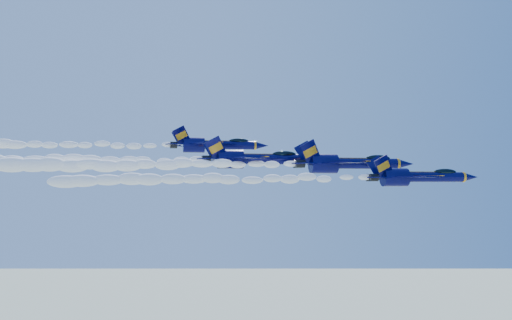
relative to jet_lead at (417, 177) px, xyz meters
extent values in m
cylinder|color=#05053A|center=(2.79, 0.00, -0.07)|extent=(8.91, 1.49, 1.49)
ellipsoid|color=#05053A|center=(-3.45, 0.00, -0.12)|extent=(1.55, 2.67, 6.34)
cone|color=#05053A|center=(8.54, 0.00, -0.07)|extent=(2.58, 1.49, 1.49)
cylinder|color=orange|center=(7.35, 0.00, -0.07)|extent=(0.35, 1.55, 1.55)
ellipsoid|color=black|center=(4.48, 0.00, 0.68)|extent=(3.57, 1.16, 0.98)
cube|color=orange|center=(4.48, 0.00, 0.38)|extent=(4.16, 0.99, 0.18)
cube|color=#05053A|center=(-1.66, -3.96, -0.07)|extent=(5.31, 6.30, 0.18)
cube|color=#05053A|center=(-1.66, 3.96, -0.07)|extent=(5.31, 6.30, 0.18)
cube|color=orange|center=(-0.28, -3.96, 0.03)|extent=(2.39, 4.96, 0.10)
cube|color=orange|center=(-0.28, 3.96, 0.03)|extent=(2.39, 4.96, 0.10)
cube|color=#05053A|center=(-5.63, -1.04, 1.42)|extent=(3.23, 1.02, 3.47)
cube|color=#05053A|center=(-5.63, 1.04, 1.42)|extent=(3.23, 1.02, 3.47)
cylinder|color=black|center=(-6.91, -0.64, -0.17)|extent=(1.19, 1.09, 1.09)
cylinder|color=black|center=(-6.91, 0.64, -0.17)|extent=(1.19, 1.09, 1.09)
cube|color=orange|center=(-0.18, 0.00, 0.71)|extent=(10.90, 0.35, 0.08)
ellipsoid|color=white|center=(-29.33, 0.00, -0.41)|extent=(43.84, 1.93, 1.74)
cylinder|color=#05053A|center=(-4.33, 8.57, 2.15)|extent=(10.24, 1.71, 1.71)
ellipsoid|color=#05053A|center=(-11.50, 8.57, 2.09)|extent=(1.78, 3.07, 7.28)
cone|color=#05053A|center=(2.27, 8.57, 2.15)|extent=(2.96, 1.71, 1.71)
cylinder|color=orange|center=(0.90, 8.57, 2.15)|extent=(0.40, 1.78, 1.78)
ellipsoid|color=black|center=(-2.40, 8.57, 3.00)|extent=(4.10, 1.33, 1.13)
cube|color=orange|center=(-2.40, 8.57, 2.66)|extent=(4.78, 1.14, 0.20)
cube|color=#05053A|center=(-9.45, 4.02, 2.15)|extent=(6.10, 7.23, 0.20)
cube|color=#05053A|center=(-9.45, 13.12, 2.15)|extent=(6.10, 7.23, 0.20)
cube|color=orange|center=(-7.86, 4.02, 2.26)|extent=(2.74, 5.70, 0.11)
cube|color=orange|center=(-7.86, 13.12, 2.26)|extent=(2.74, 5.70, 0.11)
cube|color=#05053A|center=(-14.00, 7.37, 3.86)|extent=(3.71, 1.17, 3.99)
cube|color=#05053A|center=(-14.00, 9.76, 3.86)|extent=(3.71, 1.17, 3.99)
cylinder|color=black|center=(-15.48, 7.83, 2.04)|extent=(1.37, 1.25, 1.25)
cylinder|color=black|center=(-15.48, 9.31, 2.04)|extent=(1.37, 1.25, 1.25)
cube|color=orange|center=(-7.75, 8.57, 3.04)|extent=(12.52, 0.40, 0.09)
ellipsoid|color=white|center=(-37.97, 8.57, 1.80)|extent=(43.84, 2.22, 2.00)
cylinder|color=#05053A|center=(-18.70, 12.91, 2.91)|extent=(10.00, 1.67, 1.67)
ellipsoid|color=#05053A|center=(-25.70, 12.91, 2.86)|extent=(1.73, 3.00, 7.11)
cone|color=#05053A|center=(-12.25, 12.91, 2.91)|extent=(2.89, 1.67, 1.67)
cylinder|color=orange|center=(-13.58, 12.91, 2.91)|extent=(0.39, 1.73, 1.73)
ellipsoid|color=black|center=(-16.81, 12.91, 3.75)|extent=(4.00, 1.30, 1.10)
cube|color=orange|center=(-16.81, 12.91, 3.41)|extent=(4.67, 1.11, 0.20)
cube|color=#05053A|center=(-23.70, 8.46, 2.91)|extent=(5.96, 7.06, 0.20)
cube|color=#05053A|center=(-23.70, 17.35, 2.91)|extent=(5.96, 7.06, 0.20)
cube|color=orange|center=(-22.14, 8.46, 3.03)|extent=(2.68, 5.57, 0.11)
cube|color=orange|center=(-22.14, 17.35, 3.03)|extent=(2.68, 5.57, 0.11)
cube|color=#05053A|center=(-28.14, 11.74, 4.58)|extent=(3.62, 1.14, 3.90)
cube|color=#05053A|center=(-28.14, 14.07, 4.58)|extent=(3.62, 1.14, 3.90)
cylinder|color=black|center=(-29.59, 12.18, 2.80)|extent=(1.33, 1.22, 1.22)
cylinder|color=black|center=(-29.59, 13.63, 2.80)|extent=(1.33, 1.22, 1.22)
cube|color=orange|center=(-22.03, 12.91, 3.78)|extent=(12.23, 0.39, 0.09)
ellipsoid|color=white|center=(-52.07, 12.91, 2.56)|extent=(43.84, 2.17, 1.95)
cylinder|color=#05053A|center=(-24.34, 23.65, 5.86)|extent=(9.10, 1.52, 1.52)
ellipsoid|color=#05053A|center=(-30.71, 23.65, 5.81)|extent=(1.58, 2.73, 6.47)
cone|color=#05053A|center=(-18.47, 23.65, 5.86)|extent=(2.63, 1.52, 1.52)
cylinder|color=orange|center=(-19.69, 23.65, 5.86)|extent=(0.35, 1.58, 1.58)
ellipsoid|color=black|center=(-22.62, 23.65, 6.61)|extent=(3.64, 1.18, 1.00)
cube|color=orange|center=(-22.62, 23.65, 6.31)|extent=(4.25, 1.01, 0.18)
cube|color=#05053A|center=(-28.89, 19.61, 5.86)|extent=(5.42, 6.43, 0.18)
cube|color=#05053A|center=(-28.89, 27.70, 5.86)|extent=(5.42, 6.43, 0.18)
cube|color=orange|center=(-27.48, 19.61, 5.96)|extent=(2.44, 5.07, 0.10)
cube|color=orange|center=(-27.48, 27.70, 5.96)|extent=(2.44, 5.07, 0.10)
cube|color=#05053A|center=(-32.94, 22.59, 7.37)|extent=(3.29, 1.04, 3.55)
cube|color=#05053A|center=(-32.94, 24.71, 7.37)|extent=(3.29, 1.04, 3.55)
cylinder|color=black|center=(-34.25, 23.00, 5.76)|extent=(1.21, 1.11, 1.11)
cylinder|color=black|center=(-34.25, 24.31, 5.76)|extent=(1.21, 1.11, 1.11)
cube|color=orange|center=(-27.37, 23.65, 6.65)|extent=(11.12, 0.35, 0.08)
ellipsoid|color=white|center=(-56.68, 23.65, 5.52)|extent=(43.84, 1.97, 1.77)
camera|label=1|loc=(-38.53, -77.41, -1.02)|focal=40.00mm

